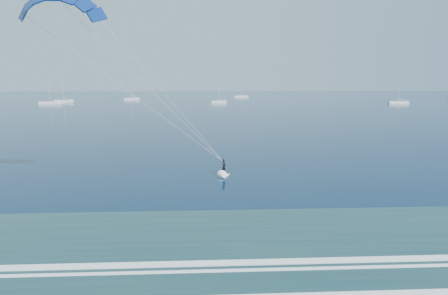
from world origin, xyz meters
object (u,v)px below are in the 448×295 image
kitesurfer_rig (149,89)px  sailboat_5 (398,102)px  sailboat_0 (50,103)px  sailboat_2 (132,99)px  sailboat_1 (64,101)px  sailboat_3 (219,102)px  sailboat_4 (241,96)px

kitesurfer_rig → sailboat_5: 178.30m
sailboat_0 → sailboat_2: bearing=55.9°
sailboat_0 → sailboat_2: sailboat_0 is taller
sailboat_1 → sailboat_3: (79.17, -12.04, -0.02)m
sailboat_4 → sailboat_1: bearing=-147.0°
kitesurfer_rig → sailboat_3: kitesurfer_rig is taller
kitesurfer_rig → sailboat_1: (-66.12, 170.15, -8.83)m
sailboat_1 → sailboat_0: bearing=-91.3°
sailboat_0 → sailboat_1: bearing=88.7°
sailboat_0 → sailboat_3: sailboat_0 is taller
sailboat_0 → sailboat_5: (165.38, -4.89, -0.01)m
kitesurfer_rig → sailboat_1: bearing=111.2°
kitesurfer_rig → sailboat_0: (-66.52, 153.00, -8.83)m
sailboat_1 → sailboat_2: size_ratio=1.10×
sailboat_5 → sailboat_4: bearing=128.2°
sailboat_4 → sailboat_5: bearing=-51.8°
sailboat_0 → sailboat_4: size_ratio=1.09×
sailboat_2 → sailboat_3: sailboat_2 is taller
sailboat_3 → sailboat_2: bearing=141.5°
sailboat_0 → sailboat_1: sailboat_0 is taller
sailboat_2 → sailboat_4: (67.87, 36.22, 0.01)m
sailboat_0 → sailboat_4: (97.99, 80.63, -0.01)m
sailboat_1 → sailboat_4: 116.43m
sailboat_5 → sailboat_0: bearing=178.3°
kitesurfer_rig → sailboat_2: (-36.40, 197.41, -8.84)m
kitesurfer_rig → sailboat_5: kitesurfer_rig is taller
kitesurfer_rig → sailboat_3: bearing=85.3°
sailboat_2 → sailboat_5: sailboat_5 is taller
sailboat_0 → sailboat_1: 17.15m
sailboat_0 → sailboat_2: size_ratio=1.19×
sailboat_2 → sailboat_4: bearing=28.1°
sailboat_0 → sailboat_3: 79.72m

